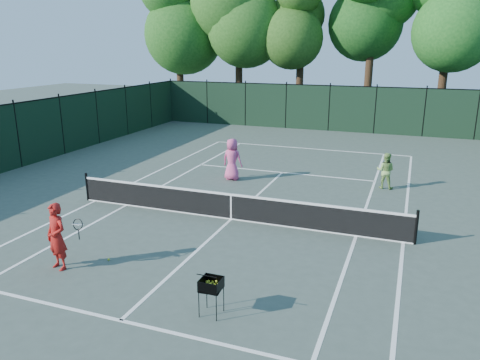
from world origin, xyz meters
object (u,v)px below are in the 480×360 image
(coach, at_px, (57,237))
(player_green, at_px, (385,171))
(player_pink, at_px, (232,159))
(loose_ball_midcourt, at_px, (109,259))
(ball_hopper, at_px, (211,285))

(coach, relative_size, player_green, 1.21)
(player_pink, bearing_deg, loose_ball_midcourt, 93.76)
(coach, bearing_deg, player_green, 69.45)
(coach, xyz_separation_m, ball_hopper, (4.61, -0.61, -0.18))
(ball_hopper, bearing_deg, coach, 167.27)
(ball_hopper, bearing_deg, player_green, 70.34)
(player_green, bearing_deg, coach, 59.70)
(coach, relative_size, ball_hopper, 2.09)
(player_pink, height_order, ball_hopper, player_pink)
(coach, xyz_separation_m, player_green, (7.44, 10.39, -0.16))
(player_pink, relative_size, loose_ball_midcourt, 26.56)
(ball_hopper, xyz_separation_m, loose_ball_midcourt, (-3.68, 1.42, -0.68))
(coach, relative_size, player_pink, 0.99)
(coach, height_order, ball_hopper, coach)
(player_pink, bearing_deg, coach, 88.31)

